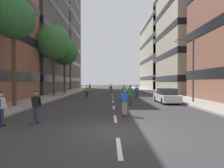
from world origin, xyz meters
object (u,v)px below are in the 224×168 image
object	(u,v)px
parked_car_near	(166,96)
skater_1	(90,87)
street_tree_far	(64,52)
skater_2	(130,94)
skater_6	(130,92)
skater_9	(124,91)
skater_4	(0,106)
street_tree_mid	(14,19)
street_tree_near	(54,43)
streetlamp_right	(190,63)
skater_3	(36,105)
skater_5	(137,91)
skater_7	(111,88)
skater_8	(87,90)
skater_0	(125,101)

from	to	relation	value
parked_car_near	skater_1	world-z (taller)	skater_1
street_tree_far	skater_2	size ratio (longest dim) A/B	5.65
skater_6	skater_9	size ratio (longest dim) A/B	1.00
skater_1	skater_4	size ratio (longest dim) A/B	1.00
street_tree_mid	skater_4	size ratio (longest dim) A/B	5.32
street_tree_near	street_tree_far	size ratio (longest dim) A/B	1.04
streetlamp_right	skater_3	bearing A→B (deg)	-142.29
skater_6	skater_5	bearing A→B (deg)	71.17
skater_5	skater_7	distance (m)	8.87
street_tree_mid	skater_9	size ratio (longest dim) A/B	5.32
street_tree_mid	street_tree_far	bearing A→B (deg)	90.00
parked_car_near	skater_8	size ratio (longest dim) A/B	2.47
streetlamp_right	skater_9	distance (m)	9.60
skater_9	skater_7	bearing A→B (deg)	102.20
skater_5	street_tree_mid	bearing A→B (deg)	-142.17
streetlamp_right	skater_7	distance (m)	16.86
street_tree_near	skater_8	size ratio (longest dim) A/B	5.85
street_tree_near	skater_8	world-z (taller)	street_tree_near
street_tree_mid	skater_0	size ratio (longest dim) A/B	5.32
skater_0	skater_2	distance (m)	6.05
skater_0	skater_8	size ratio (longest dim) A/B	1.00
street_tree_mid	skater_2	world-z (taller)	street_tree_mid
skater_0	skater_5	xyz separation A→B (m)	(2.68, 13.56, 0.00)
skater_0	skater_1	bearing A→B (deg)	100.48
street_tree_mid	skater_6	distance (m)	13.83
skater_0	skater_6	xyz separation A→B (m)	(1.41, 9.82, 0.03)
skater_9	street_tree_far	bearing A→B (deg)	138.64
streetlamp_right	street_tree_mid	bearing A→B (deg)	-169.67
street_tree_mid	skater_6	world-z (taller)	street_tree_mid
skater_3	skater_8	size ratio (longest dim) A/B	1.00
skater_5	skater_6	size ratio (longest dim) A/B	1.00
skater_4	skater_8	xyz separation A→B (m)	(2.15, 17.40, -0.03)
street_tree_near	skater_9	distance (m)	12.65
skater_3	skater_9	size ratio (longest dim) A/B	1.00
parked_car_near	skater_5	size ratio (longest dim) A/B	2.47
parked_car_near	street_tree_near	distance (m)	18.17
skater_6	skater_3	bearing A→B (deg)	-117.84
skater_1	skater_2	distance (m)	23.85
parked_car_near	skater_0	world-z (taller)	skater_0
skater_6	skater_9	world-z (taller)	same
skater_9	parked_car_near	bearing A→B (deg)	-56.47
street_tree_far	skater_8	xyz separation A→B (m)	(5.07, -8.34, -6.69)
skater_6	skater_7	world-z (taller)	same
street_tree_mid	skater_7	world-z (taller)	street_tree_mid
skater_2	skater_0	bearing A→B (deg)	-99.37
skater_2	skater_8	bearing A→B (deg)	121.93
skater_0	skater_1	size ratio (longest dim) A/B	1.00
skater_1	skater_2	bearing A→B (deg)	-74.58
street_tree_mid	street_tree_near	bearing A→B (deg)	90.00
parked_car_near	skater_3	world-z (taller)	skater_3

